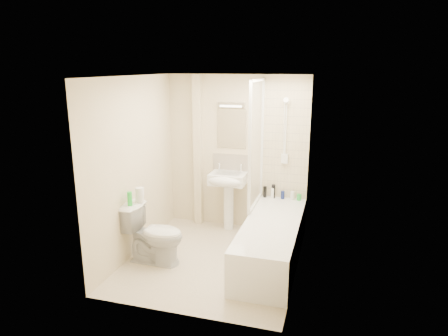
# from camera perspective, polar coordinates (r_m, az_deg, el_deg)

# --- Properties ---
(floor) EXTENTS (2.50, 2.50, 0.00)m
(floor) POSITION_cam_1_polar(r_m,az_deg,el_deg) (5.49, -1.57, -12.94)
(floor) COLOR beige
(floor) RESTS_ON ground
(wall_back) EXTENTS (2.20, 0.02, 2.40)m
(wall_back) POSITION_cam_1_polar(r_m,az_deg,el_deg) (6.22, 1.84, 2.15)
(wall_back) COLOR beige
(wall_back) RESTS_ON ground
(wall_left) EXTENTS (0.02, 2.50, 2.40)m
(wall_left) POSITION_cam_1_polar(r_m,az_deg,el_deg) (5.48, -12.69, 0.10)
(wall_left) COLOR beige
(wall_left) RESTS_ON ground
(wall_right) EXTENTS (0.02, 2.50, 2.40)m
(wall_right) POSITION_cam_1_polar(r_m,az_deg,el_deg) (4.84, 10.85, -1.68)
(wall_right) COLOR beige
(wall_right) RESTS_ON ground
(ceiling) EXTENTS (2.20, 2.50, 0.02)m
(ceiling) POSITION_cam_1_polar(r_m,az_deg,el_deg) (4.87, -1.76, 12.99)
(ceiling) COLOR white
(ceiling) RESTS_ON wall_back
(tile_back) EXTENTS (0.70, 0.01, 1.75)m
(tile_back) POSITION_cam_1_polar(r_m,az_deg,el_deg) (6.02, 8.78, 3.77)
(tile_back) COLOR beige
(tile_back) RESTS_ON wall_back
(tile_right) EXTENTS (0.01, 2.10, 1.75)m
(tile_right) POSITION_cam_1_polar(r_m,az_deg,el_deg) (4.98, 11.06, 1.43)
(tile_right) COLOR beige
(tile_right) RESTS_ON wall_right
(pipe_boxing) EXTENTS (0.12, 0.12, 2.40)m
(pipe_boxing) POSITION_cam_1_polar(r_m,az_deg,el_deg) (6.34, -3.73, 2.37)
(pipe_boxing) COLOR beige
(pipe_boxing) RESTS_ON ground
(splashback) EXTENTS (0.60, 0.02, 0.30)m
(splashback) POSITION_cam_1_polar(r_m,az_deg,el_deg) (6.27, 1.07, 0.66)
(splashback) COLOR beige
(splashback) RESTS_ON wall_back
(mirror) EXTENTS (0.46, 0.01, 0.60)m
(mirror) POSITION_cam_1_polar(r_m,az_deg,el_deg) (6.16, 1.09, 5.63)
(mirror) COLOR white
(mirror) RESTS_ON wall_back
(strip_light) EXTENTS (0.42, 0.07, 0.07)m
(strip_light) POSITION_cam_1_polar(r_m,az_deg,el_deg) (6.09, 1.05, 9.04)
(strip_light) COLOR silver
(strip_light) RESTS_ON wall_back
(bathtub) EXTENTS (0.70, 2.10, 0.55)m
(bathtub) POSITION_cam_1_polar(r_m,az_deg,el_deg) (5.38, 6.83, -10.19)
(bathtub) COLOR white
(bathtub) RESTS_ON ground
(shower_screen) EXTENTS (0.04, 0.92, 1.80)m
(shower_screen) POSITION_cam_1_polar(r_m,az_deg,el_deg) (5.65, 4.67, 3.44)
(shower_screen) COLOR white
(shower_screen) RESTS_ON bathtub
(shower_fixture) EXTENTS (0.10, 0.16, 0.99)m
(shower_fixture) POSITION_cam_1_polar(r_m,az_deg,el_deg) (5.96, 8.75, 4.84)
(shower_fixture) COLOR white
(shower_fixture) RESTS_ON wall_back
(pedestal_sink) EXTENTS (0.54, 0.49, 1.05)m
(pedestal_sink) POSITION_cam_1_polar(r_m,az_deg,el_deg) (6.13, 0.51, -2.49)
(pedestal_sink) COLOR white
(pedestal_sink) RESTS_ON ground
(bottle_black_a) EXTENTS (0.05, 0.05, 0.17)m
(bottle_black_a) POSITION_cam_1_polar(r_m,az_deg,el_deg) (6.18, 5.86, -3.40)
(bottle_black_a) COLOR black
(bottle_black_a) RESTS_ON bathtub
(bottle_white_a) EXTENTS (0.06, 0.06, 0.16)m
(bottle_white_a) POSITION_cam_1_polar(r_m,az_deg,el_deg) (6.16, 7.01, -3.54)
(bottle_white_a) COLOR white
(bottle_white_a) RESTS_ON bathtub
(bottle_black_b) EXTENTS (0.06, 0.06, 0.21)m
(bottle_black_b) POSITION_cam_1_polar(r_m,az_deg,el_deg) (6.16, 7.06, -3.32)
(bottle_black_b) COLOR black
(bottle_black_b) RESTS_ON bathtub
(bottle_blue) EXTENTS (0.06, 0.06, 0.12)m
(bottle_blue) POSITION_cam_1_polar(r_m,az_deg,el_deg) (6.15, 8.39, -3.83)
(bottle_blue) COLOR navy
(bottle_blue) RESTS_ON bathtub
(bottle_white_b) EXTENTS (0.06, 0.06, 0.13)m
(bottle_white_b) POSITION_cam_1_polar(r_m,az_deg,el_deg) (6.13, 9.75, -3.90)
(bottle_white_b) COLOR white
(bottle_white_b) RESTS_ON bathtub
(bottle_green) EXTENTS (0.07, 0.07, 0.09)m
(bottle_green) POSITION_cam_1_polar(r_m,az_deg,el_deg) (6.13, 10.67, -4.13)
(bottle_green) COLOR green
(bottle_green) RESTS_ON bathtub
(toilet) EXTENTS (0.47, 0.79, 0.78)m
(toilet) POSITION_cam_1_polar(r_m,az_deg,el_deg) (5.35, -9.91, -9.25)
(toilet) COLOR white
(toilet) RESTS_ON ground
(toilet_roll_lower) EXTENTS (0.11, 0.11, 0.10)m
(toilet_roll_lower) POSITION_cam_1_polar(r_m,az_deg,el_deg) (5.36, -11.97, -4.25)
(toilet_roll_lower) COLOR white
(toilet_roll_lower) RESTS_ON toilet
(toilet_roll_upper) EXTENTS (0.11, 0.11, 0.11)m
(toilet_roll_upper) POSITION_cam_1_polar(r_m,az_deg,el_deg) (5.30, -11.96, -3.32)
(toilet_roll_upper) COLOR white
(toilet_roll_upper) RESTS_ON toilet_roll_lower
(green_bottle) EXTENTS (0.06, 0.06, 0.18)m
(green_bottle) POSITION_cam_1_polar(r_m,az_deg,el_deg) (5.23, -13.31, -4.30)
(green_bottle) COLOR green
(green_bottle) RESTS_ON toilet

